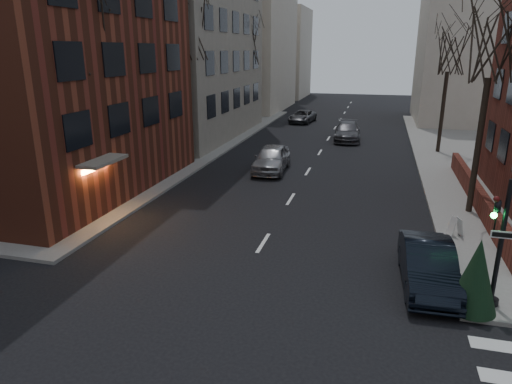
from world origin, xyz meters
TOP-DOWN VIEW (x-y plane):
  - sidewalk_far_left at (-29.00, 30.00)m, footprint 44.00×44.00m
  - building_left_brick at (-15.50, 16.50)m, footprint 15.00×15.00m
  - low_wall_right at (9.30, 19.00)m, footprint 0.35×16.00m
  - building_distant_la at (-15.00, 55.00)m, footprint 14.00×16.00m
  - building_distant_ra at (15.00, 50.00)m, footprint 14.00×14.00m
  - building_distant_lb at (-13.00, 72.00)m, footprint 10.00×12.00m
  - traffic_signal at (7.94, 8.99)m, footprint 0.76×0.44m
  - tree_left_a at (-8.80, 14.00)m, footprint 4.18×4.18m
  - tree_left_b at (-8.80, 26.00)m, footprint 4.40×4.40m
  - tree_left_c at (-8.80, 40.00)m, footprint 3.96×3.96m
  - tree_right_a at (8.80, 18.00)m, footprint 3.96×3.96m
  - tree_right_b at (8.80, 32.00)m, footprint 3.74×3.74m
  - streetlamp_near at (-8.20, 22.00)m, footprint 0.36×0.36m
  - streetlamp_far at (-8.20, 42.00)m, footprint 0.36×0.36m
  - parked_sedan at (6.20, 10.00)m, footprint 1.82×4.67m
  - car_lane_silver at (-2.34, 23.50)m, footprint 2.20×5.05m
  - car_lane_gray at (1.65, 35.51)m, footprint 2.48×5.51m
  - car_lane_far at (-3.85, 44.65)m, footprint 2.72×4.97m
  - sandwich_board at (7.71, 14.52)m, footprint 0.49×0.58m
  - evergreen_shrub at (7.36, 8.50)m, footprint 1.57×1.57m

SIDE VIEW (x-z plane):
  - sidewalk_far_left at x=-29.00m, z-range 0.00..0.15m
  - sandwich_board at x=7.71m, z-range 0.15..0.96m
  - low_wall_right at x=9.30m, z-range 0.15..1.15m
  - car_lane_far at x=-3.85m, z-range 0.00..1.32m
  - parked_sedan at x=6.20m, z-range 0.00..1.52m
  - car_lane_gray at x=1.65m, z-range 0.00..1.57m
  - car_lane_silver at x=-2.34m, z-range 0.00..1.69m
  - evergreen_shrub at x=7.36m, z-range 0.15..2.45m
  - traffic_signal at x=7.94m, z-range -0.09..3.91m
  - streetlamp_near at x=-8.20m, z-range 1.10..7.38m
  - streetlamp_far at x=-8.20m, z-range 1.10..7.38m
  - building_distant_lb at x=-13.00m, z-range 0.00..14.00m
  - tree_right_b at x=8.80m, z-range 3.00..12.18m
  - building_distant_ra at x=15.00m, z-range 0.00..16.00m
  - tree_left_c at x=-8.80m, z-range 3.17..12.89m
  - tree_right_a at x=8.80m, z-range 3.17..12.89m
  - tree_left_a at x=-8.80m, z-range 3.34..13.60m
  - tree_left_b at x=-8.80m, z-range 3.51..14.31m
  - building_left_brick at x=-15.50m, z-range 0.00..18.00m
  - building_distant_la at x=-15.00m, z-range 0.00..18.00m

